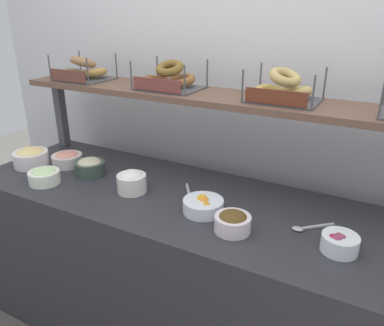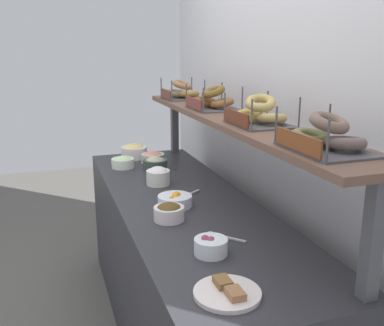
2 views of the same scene
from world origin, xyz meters
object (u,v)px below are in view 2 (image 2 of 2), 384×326
Objects in this scene: bowl_scallion_spread at (123,162)px; bowl_cream_cheese at (158,176)px; bowl_tuna_salad at (154,164)px; bagel_basket_cinnamon_raisin at (213,101)px; bowl_beet_salad at (210,246)px; serving_spoon_by_edge at (186,196)px; bowl_lox_spread at (153,157)px; bagel_basket_poppy at (327,137)px; bagel_basket_everything at (182,92)px; bowl_fruit_salad at (175,200)px; serving_plate_white at (227,292)px; bowl_egg_salad at (134,151)px; serving_spoon_near_plate at (219,236)px; bowl_chocolate_spread at (169,212)px.

bowl_cream_cheese is (0.44, 0.13, 0.01)m from bowl_scallion_spread.
bagel_basket_cinnamon_raisin is (0.33, 0.27, 0.44)m from bowl_tuna_salad.
bowl_beet_salad is (1.37, 0.10, -0.00)m from bowl_scallion_spread.
bowl_lox_spread is at bearing 179.50° from serving_spoon_by_edge.
bowl_cream_cheese is 1.25m from bagel_basket_poppy.
bagel_basket_everything is at bearing 166.74° from bowl_beet_salad.
bowl_tuna_salad reaches higher than bowl_fruit_salad.
serving_spoon_by_edge is at bearing -0.50° from bowl_lox_spread.
serving_plate_white reaches higher than serving_spoon_by_edge.
bagel_basket_cinnamon_raisin is at bearing 39.84° from bowl_tuna_salad.
serving_plate_white is 1.87m from bagel_basket_everything.
bowl_cream_cheese is at bearing -92.44° from bagel_basket_cinnamon_raisin.
bowl_egg_salad is at bearing -113.25° from bagel_basket_everything.
bagel_basket_everything is at bearing 163.87° from serving_spoon_by_edge.
bowl_lox_spread is 0.73× the size of serving_plate_white.
bowl_cream_cheese is 0.52m from bowl_lox_spread.
serving_spoon_near_plate is at bearing 4.32° from bowl_cream_cheese.
bowl_fruit_salad is at bearing 8.34° from bowl_scallion_spread.
bagel_basket_cinnamon_raisin is at bearing 158.58° from bowl_beet_salad.
bagel_basket_cinnamon_raisin reaches higher than bowl_egg_salad.
serving_plate_white is (1.23, -0.08, -0.04)m from bowl_cream_cheese.
serving_plate_white is 0.77× the size of bagel_basket_everything.
bagel_basket_poppy is at bearing 60.96° from bowl_beet_salad.
bowl_lox_spread is 0.56× the size of bagel_basket_everything.
bowl_lox_spread is 0.49m from bagel_basket_everything.
bowl_scallion_spread is at bearing -178.38° from serving_plate_white.
bowl_egg_salad reaches higher than bowl_lox_spread.
bagel_basket_cinnamon_raisin is at bearing 141.98° from bowl_chocolate_spread.
bowl_cream_cheese is 0.85× the size of bowl_lox_spread.
serving_spoon_near_plate is (1.24, 0.19, -0.03)m from bowl_scallion_spread.
bowl_cream_cheese reaches higher than bowl_chocolate_spread.
bowl_scallion_spread reaches higher than serving_plate_white.
bowl_lox_spread is 0.20m from bowl_tuna_salad.
bowl_tuna_salad is at bearing 56.86° from bowl_scallion_spread.
serving_spoon_by_edge is at bearing -164.84° from bagel_basket_poppy.
bagel_basket_poppy reaches higher than bowl_cream_cheese.
bagel_basket_cinnamon_raisin is (-0.79, 0.27, 0.47)m from serving_spoon_near_plate.
bagel_basket_everything reaches higher than bowl_lox_spread.
bowl_chocolate_spread is 1.09× the size of bowl_beet_salad.
bagel_basket_everything is (-0.80, 0.23, 0.47)m from serving_spoon_by_edge.
serving_spoon_by_edge is 0.59m from bagel_basket_cinnamon_raisin.
bowl_egg_salad is at bearing 179.12° from bowl_beet_salad.
bowl_fruit_salad is at bearing -19.54° from bagel_basket_everything.
bagel_basket_poppy reaches higher than serving_plate_white.
bowl_lox_spread reaches higher than bowl_beet_salad.
serving_plate_white is (1.73, -0.17, -0.03)m from bowl_lox_spread.
bowl_lox_spread is 0.20m from bowl_egg_salad.
bowl_lox_spread is 1.74m from serving_plate_white.
bagel_basket_everything reaches higher than bowl_cream_cheese.
bowl_chocolate_spread is 1.03× the size of bowl_cream_cheese.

